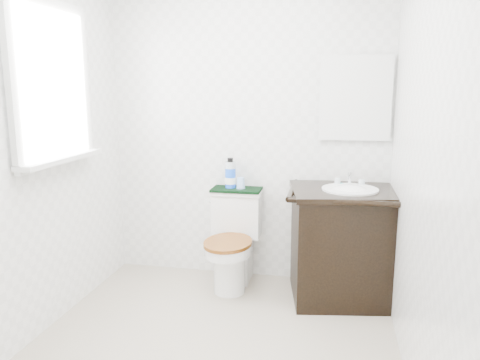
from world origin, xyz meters
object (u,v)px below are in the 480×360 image
(trash_bin, at_px, (239,262))
(mouthwash_bottle, at_px, (230,174))
(cup, at_px, (241,183))
(vanity, at_px, (343,241))
(toilet, at_px, (234,245))

(trash_bin, bearing_deg, mouthwash_bottle, 174.02)
(cup, bearing_deg, vanity, -13.46)
(mouthwash_bottle, xyz_separation_m, cup, (0.09, -0.01, -0.07))
(toilet, xyz_separation_m, cup, (0.03, 0.12, 0.47))
(vanity, xyz_separation_m, cup, (-0.80, 0.19, 0.36))
(toilet, xyz_separation_m, mouthwash_bottle, (-0.05, 0.14, 0.53))
(mouthwash_bottle, height_order, cup, mouthwash_bottle)
(toilet, bearing_deg, trash_bin, 83.00)
(toilet, height_order, trash_bin, toilet)
(mouthwash_bottle, bearing_deg, vanity, -12.97)
(toilet, height_order, mouthwash_bottle, mouthwash_bottle)
(trash_bin, bearing_deg, cup, -17.19)
(mouthwash_bottle, bearing_deg, cup, -8.24)
(toilet, bearing_deg, vanity, -4.68)
(vanity, relative_size, trash_bin, 3.58)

